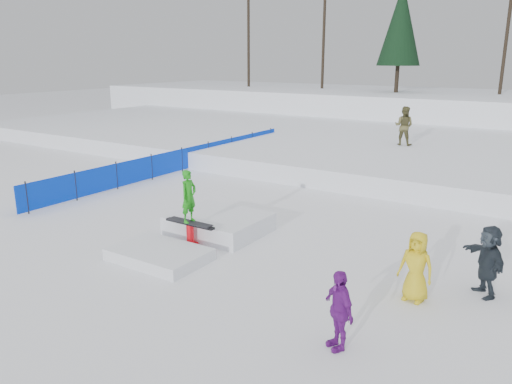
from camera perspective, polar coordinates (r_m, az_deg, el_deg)
The scene contains 9 objects.
ground at distance 13.96m, azimuth -6.26°, elevation -5.86°, with size 120.00×120.00×0.00m, color white.
snow_berm at distance 41.05m, azimuth 21.59°, elevation 8.78°, with size 60.00×14.00×2.40m, color white.
snow_midrise at distance 27.70m, azimuth 15.24°, elevation 5.06°, with size 50.00×18.00×0.80m, color white.
safety_fence at distance 22.72m, azimuth -8.45°, elevation 3.71°, with size 0.05×16.00×1.10m.
walker_olive at distance 25.66m, azimuth 16.54°, elevation 7.26°, with size 0.92×0.72×1.90m, color brown.
spectator_purple at distance 9.02m, azimuth 9.42°, elevation -13.14°, with size 0.86×0.36×1.47m, color #781C92.
spectator_yellow at distance 11.04m, azimuth 17.84°, elevation -8.11°, with size 0.74×0.48×1.52m, color gold.
spectator_dark at distance 11.80m, azimuth 24.96°, elevation -7.14°, with size 1.46×0.47×1.58m, color #242D35.
jib_rail_feature at distance 14.15m, azimuth -6.01°, elevation -4.25°, with size 2.60×4.40×2.11m.
Camera 1 is at (8.37, -10.01, 4.97)m, focal length 35.00 mm.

